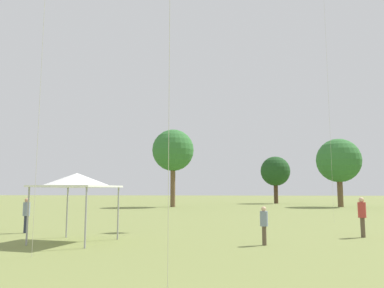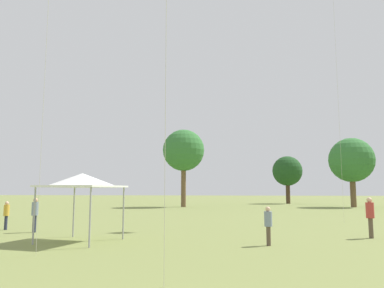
{
  "view_description": "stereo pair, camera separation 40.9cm",
  "coord_description": "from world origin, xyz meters",
  "px_view_note": "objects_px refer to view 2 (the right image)",
  "views": [
    {
      "loc": [
        1.22,
        -4.29,
        2.2
      ],
      "look_at": [
        0.11,
        6.84,
        3.58
      ],
      "focal_mm": 35.0,
      "sensor_mm": 36.0,
      "label": 1
    },
    {
      "loc": [
        1.63,
        -4.24,
        2.2
      ],
      "look_at": [
        0.11,
        6.84,
        3.58
      ],
      "focal_mm": 35.0,
      "sensor_mm": 36.0,
      "label": 2
    }
  ],
  "objects_px": {
    "canopy_tent": "(82,181)",
    "distant_tree_0": "(351,160)",
    "person_standing_1": "(35,212)",
    "distant_tree_2": "(287,171)",
    "person_standing_3": "(268,222)",
    "person_standing_2": "(6,213)",
    "distant_tree_1": "(184,151)",
    "person_standing_4": "(370,214)"
  },
  "relations": [
    {
      "from": "distant_tree_1",
      "to": "distant_tree_2",
      "type": "relative_size",
      "value": 1.32
    },
    {
      "from": "person_standing_1",
      "to": "distant_tree_1",
      "type": "bearing_deg",
      "value": -163.84
    },
    {
      "from": "person_standing_1",
      "to": "person_standing_3",
      "type": "bearing_deg",
      "value": 97.12
    },
    {
      "from": "canopy_tent",
      "to": "distant_tree_1",
      "type": "relative_size",
      "value": 0.33
    },
    {
      "from": "person_standing_1",
      "to": "distant_tree_2",
      "type": "bearing_deg",
      "value": 179.76
    },
    {
      "from": "person_standing_2",
      "to": "distant_tree_2",
      "type": "height_order",
      "value": "distant_tree_2"
    },
    {
      "from": "person_standing_1",
      "to": "person_standing_4",
      "type": "xyz_separation_m",
      "value": [
        16.7,
        -0.13,
        0.04
      ]
    },
    {
      "from": "distant_tree_1",
      "to": "canopy_tent",
      "type": "bearing_deg",
      "value": -88.47
    },
    {
      "from": "canopy_tent",
      "to": "person_standing_4",
      "type": "bearing_deg",
      "value": 12.99
    },
    {
      "from": "person_standing_3",
      "to": "distant_tree_0",
      "type": "height_order",
      "value": "distant_tree_0"
    },
    {
      "from": "distant_tree_2",
      "to": "distant_tree_1",
      "type": "bearing_deg",
      "value": -136.81
    },
    {
      "from": "distant_tree_2",
      "to": "person_standing_1",
      "type": "bearing_deg",
      "value": -112.11
    },
    {
      "from": "canopy_tent",
      "to": "distant_tree_0",
      "type": "height_order",
      "value": "distant_tree_0"
    },
    {
      "from": "person_standing_1",
      "to": "distant_tree_2",
      "type": "height_order",
      "value": "distant_tree_2"
    },
    {
      "from": "person_standing_1",
      "to": "person_standing_4",
      "type": "bearing_deg",
      "value": 111.42
    },
    {
      "from": "person_standing_3",
      "to": "canopy_tent",
      "type": "relative_size",
      "value": 0.45
    },
    {
      "from": "distant_tree_1",
      "to": "distant_tree_2",
      "type": "xyz_separation_m",
      "value": [
        15.06,
        14.14,
        -2.15
      ]
    },
    {
      "from": "distant_tree_1",
      "to": "person_standing_1",
      "type": "bearing_deg",
      "value": -95.72
    },
    {
      "from": "distant_tree_0",
      "to": "distant_tree_1",
      "type": "relative_size",
      "value": 0.88
    },
    {
      "from": "person_standing_3",
      "to": "person_standing_4",
      "type": "relative_size",
      "value": 0.83
    },
    {
      "from": "person_standing_4",
      "to": "distant_tree_0",
      "type": "distance_m",
      "value": 34.12
    },
    {
      "from": "distant_tree_0",
      "to": "canopy_tent",
      "type": "bearing_deg",
      "value": -120.55
    },
    {
      "from": "person_standing_3",
      "to": "person_standing_4",
      "type": "height_order",
      "value": "person_standing_4"
    },
    {
      "from": "person_standing_2",
      "to": "canopy_tent",
      "type": "xyz_separation_m",
      "value": [
        6.2,
        -4.02,
        1.66
      ]
    },
    {
      "from": "person_standing_3",
      "to": "distant_tree_1",
      "type": "xyz_separation_m",
      "value": [
        -8.83,
        33.55,
        6.51
      ]
    },
    {
      "from": "person_standing_3",
      "to": "distant_tree_0",
      "type": "xyz_separation_m",
      "value": [
        13.12,
        35.72,
        5.16
      ]
    },
    {
      "from": "distant_tree_0",
      "to": "person_standing_1",
      "type": "bearing_deg",
      "value": -127.48
    },
    {
      "from": "person_standing_1",
      "to": "person_standing_3",
      "type": "xyz_separation_m",
      "value": [
        11.87,
        -3.13,
        -0.16
      ]
    },
    {
      "from": "person_standing_1",
      "to": "distant_tree_0",
      "type": "height_order",
      "value": "distant_tree_0"
    },
    {
      "from": "person_standing_2",
      "to": "distant_tree_2",
      "type": "bearing_deg",
      "value": 30.71
    },
    {
      "from": "canopy_tent",
      "to": "distant_tree_0",
      "type": "xyz_separation_m",
      "value": [
        21.05,
        35.67,
        3.47
      ]
    },
    {
      "from": "person_standing_4",
      "to": "distant_tree_0",
      "type": "xyz_separation_m",
      "value": [
        8.29,
        32.73,
        4.96
      ]
    },
    {
      "from": "distant_tree_0",
      "to": "distant_tree_1",
      "type": "height_order",
      "value": "distant_tree_1"
    },
    {
      "from": "person_standing_3",
      "to": "person_standing_4",
      "type": "bearing_deg",
      "value": 108.75
    },
    {
      "from": "person_standing_2",
      "to": "person_standing_4",
      "type": "xyz_separation_m",
      "value": [
        18.96,
        -1.08,
        0.17
      ]
    },
    {
      "from": "distant_tree_1",
      "to": "person_standing_3",
      "type": "bearing_deg",
      "value": -75.26
    },
    {
      "from": "person_standing_1",
      "to": "canopy_tent",
      "type": "relative_size",
      "value": 0.52
    },
    {
      "from": "person_standing_1",
      "to": "canopy_tent",
      "type": "height_order",
      "value": "canopy_tent"
    },
    {
      "from": "person_standing_3",
      "to": "person_standing_1",
      "type": "bearing_deg",
      "value": -117.8
    },
    {
      "from": "person_standing_2",
      "to": "distant_tree_1",
      "type": "height_order",
      "value": "distant_tree_1"
    },
    {
      "from": "person_standing_1",
      "to": "distant_tree_1",
      "type": "height_order",
      "value": "distant_tree_1"
    },
    {
      "from": "distant_tree_2",
      "to": "distant_tree_0",
      "type": "bearing_deg",
      "value": -60.07
    }
  ]
}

